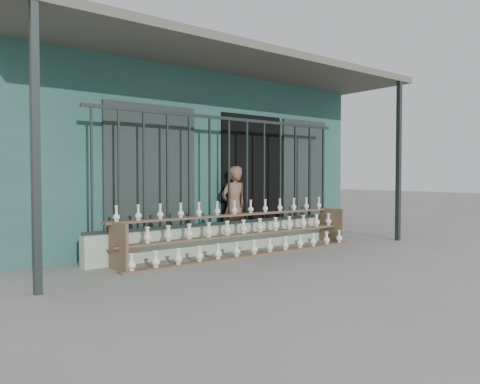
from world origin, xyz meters
TOP-DOWN VIEW (x-y plane):
  - ground at (0.00, 0.00)m, footprint 60.00×60.00m
  - workshop_building at (0.00, 4.23)m, footprint 7.40×6.60m
  - parapet_wall at (0.00, 1.30)m, footprint 5.00×0.20m
  - security_fence at (-0.00, 1.30)m, footprint 5.00×0.04m
  - shelf_rack at (-0.00, 0.88)m, footprint 4.50×0.68m
  - elderly_woman at (0.31, 1.56)m, footprint 0.53×0.35m

SIDE VIEW (x-z plane):
  - ground at x=0.00m, z-range 0.00..0.00m
  - parapet_wall at x=0.00m, z-range 0.00..0.45m
  - shelf_rack at x=0.00m, z-range -0.06..0.79m
  - elderly_woman at x=0.31m, z-range 0.00..1.43m
  - security_fence at x=0.00m, z-range 0.45..2.25m
  - workshop_building at x=0.00m, z-range 0.02..3.23m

